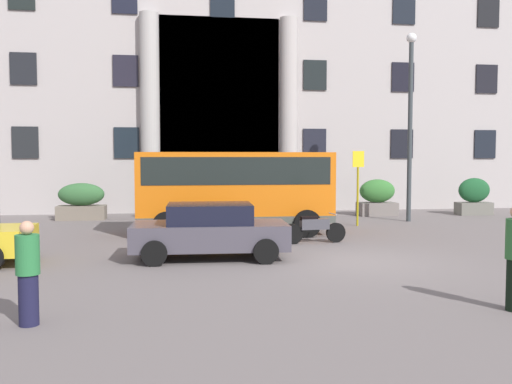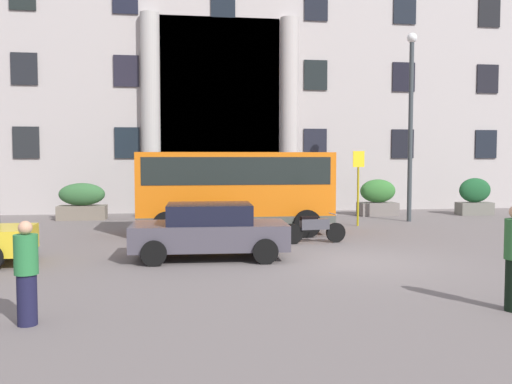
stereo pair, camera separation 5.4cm
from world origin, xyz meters
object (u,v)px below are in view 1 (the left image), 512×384
(motorcycle_near_kerb, at_px, (313,228))
(bus_stop_sign, at_px, (358,180))
(hedge_planter_west, at_px, (168,203))
(hedge_planter_east, at_px, (377,198))
(hedge_planter_entrance_left, at_px, (81,202))
(white_taxi_kerbside, at_px, (210,230))
(hedge_planter_far_east, at_px, (474,197))
(lamppost_plaza_centre, at_px, (410,112))
(pedestrian_child_trailing, at_px, (28,273))
(motorcycle_far_end, at_px, (217,229))
(orange_minibus, at_px, (235,185))

(motorcycle_near_kerb, bearing_deg, bus_stop_sign, 49.43)
(hedge_planter_west, height_order, hedge_planter_east, hedge_planter_east)
(hedge_planter_entrance_left, height_order, white_taxi_kerbside, hedge_planter_entrance_left)
(hedge_planter_far_east, relative_size, lamppost_plaza_centre, 0.22)
(motorcycle_near_kerb, height_order, pedestrian_child_trailing, pedestrian_child_trailing)
(bus_stop_sign, xyz_separation_m, lamppost_plaza_centre, (2.53, 1.13, 2.65))
(hedge_planter_west, height_order, hedge_planter_far_east, hedge_planter_far_east)
(hedge_planter_entrance_left, relative_size, white_taxi_kerbside, 0.49)
(bus_stop_sign, xyz_separation_m, hedge_planter_entrance_left, (-10.68, 3.72, -1.00))
(hedge_planter_far_east, distance_m, motorcycle_near_kerb, 11.60)
(motorcycle_near_kerb, bearing_deg, lamppost_plaza_centre, 38.03)
(hedge_planter_entrance_left, relative_size, hedge_planter_east, 1.17)
(motorcycle_near_kerb, distance_m, pedestrian_child_trailing, 9.72)
(bus_stop_sign, xyz_separation_m, motorcycle_near_kerb, (-2.72, -3.92, -1.28))
(motorcycle_far_end, distance_m, motorcycle_near_kerb, 2.88)
(bus_stop_sign, relative_size, white_taxi_kerbside, 0.70)
(orange_minibus, xyz_separation_m, hedge_planter_west, (-2.29, 5.28, -1.00))
(hedge_planter_west, relative_size, hedge_planter_far_east, 1.27)
(white_taxi_kerbside, bearing_deg, bus_stop_sign, 47.36)
(hedge_planter_east, relative_size, motorcycle_far_end, 0.87)
(hedge_planter_east, height_order, pedestrian_child_trailing, pedestrian_child_trailing)
(hedge_planter_east, xyz_separation_m, white_taxi_kerbside, (-8.06, -9.43, -0.06))
(pedestrian_child_trailing, bearing_deg, white_taxi_kerbside, -131.98)
(hedge_planter_east, height_order, hedge_planter_far_east, hedge_planter_far_east)
(hedge_planter_east, distance_m, pedestrian_child_trailing, 18.50)
(hedge_planter_west, relative_size, white_taxi_kerbside, 0.53)
(orange_minibus, relative_size, hedge_planter_far_east, 3.87)
(orange_minibus, distance_m, motorcycle_near_kerb, 3.43)
(hedge_planter_far_east, bearing_deg, motorcycle_far_end, -150.71)
(hedge_planter_entrance_left, bearing_deg, hedge_planter_east, -1.06)
(hedge_planter_west, bearing_deg, bus_stop_sign, -27.93)
(hedge_planter_west, distance_m, hedge_planter_far_east, 13.65)
(bus_stop_sign, distance_m, pedestrian_child_trailing, 14.49)
(white_taxi_kerbside, height_order, pedestrian_child_trailing, pedestrian_child_trailing)
(white_taxi_kerbside, xyz_separation_m, motorcycle_far_end, (0.37, 2.26, -0.27))
(hedge_planter_east, bearing_deg, lamppost_plaza_centre, -79.42)
(orange_minibus, distance_m, hedge_planter_west, 5.84)
(hedge_planter_entrance_left, relative_size, motorcycle_near_kerb, 0.99)
(orange_minibus, xyz_separation_m, lamppost_plaza_centre, (7.37, 2.63, 2.74))
(hedge_planter_entrance_left, distance_m, white_taxi_kerbside, 10.75)
(bus_stop_sign, relative_size, motorcycle_near_kerb, 1.43)
(white_taxi_kerbside, bearing_deg, pedestrian_child_trailing, -118.10)
(orange_minibus, height_order, bus_stop_sign, bus_stop_sign)
(hedge_planter_entrance_left, height_order, motorcycle_near_kerb, hedge_planter_entrance_left)
(motorcycle_far_end, height_order, motorcycle_near_kerb, same)
(hedge_planter_east, xyz_separation_m, motorcycle_near_kerb, (-4.81, -7.40, -0.32))
(hedge_planter_west, relative_size, pedestrian_child_trailing, 1.30)
(white_taxi_kerbside, relative_size, pedestrian_child_trailing, 2.48)
(hedge_planter_west, bearing_deg, orange_minibus, -66.59)
(hedge_planter_east, xyz_separation_m, motorcycle_far_end, (-7.69, -7.17, -0.33))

